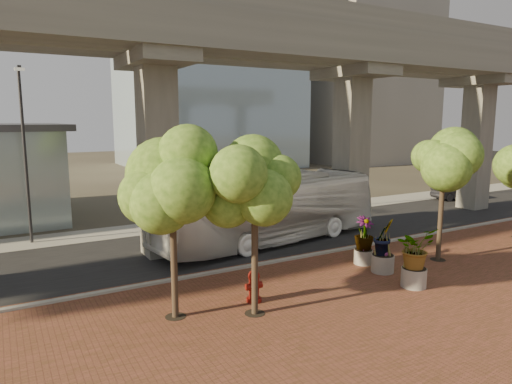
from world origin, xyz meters
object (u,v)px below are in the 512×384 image
fire_hydrant (254,286)px  planter_front (415,251)px  parked_car (457,192)px  transit_bus (270,209)px

fire_hydrant → planter_front: bearing=-16.5°
fire_hydrant → parked_car: bearing=22.5°
transit_bus → planter_front: size_ratio=5.55×
planter_front → transit_bus: bearing=99.3°
fire_hydrant → planter_front: size_ratio=0.52×
planter_front → fire_hydrant: bearing=163.5°
transit_bus → parked_car: size_ratio=3.12×
fire_hydrant → transit_bus: bearing=54.7°
parked_car → planter_front: bearing=134.1°
transit_bus → planter_front: 8.71m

